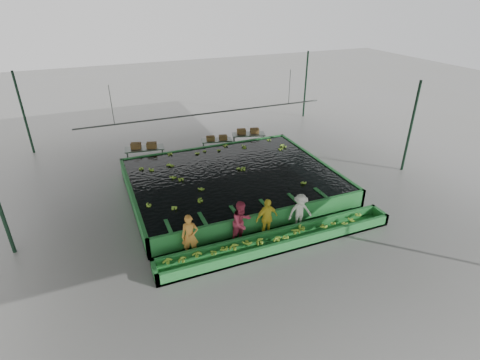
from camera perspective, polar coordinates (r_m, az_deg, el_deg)
name	(u,v)px	position (r m, az deg, el deg)	size (l,w,h in m)	color
ground	(244,203)	(17.88, 0.61, -3.53)	(80.00, 80.00, 0.00)	gray
shed_roof	(245,100)	(15.92, 0.70, 12.14)	(20.00, 22.00, 0.04)	slate
shed_posts	(244,155)	(16.74, 0.66, 3.85)	(20.00, 22.00, 5.00)	black
flotation_tank	(232,181)	(18.88, -1.16, -0.20)	(10.00, 8.00, 0.90)	#267F35
tank_water	(232,174)	(18.70, -1.17, 0.89)	(9.70, 7.70, 0.00)	black
sorting_trough	(280,241)	(15.05, 6.06, -9.17)	(10.00, 1.00, 0.50)	#267F35
cableway_rail	(209,113)	(20.98, -4.78, 10.10)	(0.08, 0.08, 14.00)	#59605B
rail_hanger_left	(112,105)	(19.83, -18.99, 10.73)	(0.04, 0.04, 2.00)	#59605B
rail_hanger_right	(290,87)	(22.68, 7.56, 13.88)	(0.04, 0.04, 2.00)	#59605B
worker_a	(190,236)	(14.27, -7.64, -8.47)	(0.64, 0.42, 1.75)	gold
worker_b	(242,223)	(14.77, 0.25, -6.52)	(0.91, 0.71, 1.88)	#B6344D
worker_c	(267,218)	(15.20, 4.09, -5.83)	(1.02, 0.43, 1.74)	yellow
worker_d	(300,212)	(15.90, 9.14, -4.79)	(1.04, 0.60, 1.62)	white
packing_table_left	(145,156)	(22.35, -14.22, 3.59)	(2.18, 0.87, 0.99)	#59605B
packing_table_mid	(217,146)	(23.31, -3.54, 5.18)	(1.85, 0.74, 0.84)	#59605B
packing_table_right	(248,141)	(23.99, 1.29, 6.01)	(2.05, 0.82, 0.93)	#59605B
box_stack_left	(144,148)	(22.15, -14.41, 4.75)	(1.43, 0.40, 0.31)	brown
box_stack_mid	(217,140)	(23.10, -3.54, 6.10)	(1.26, 0.35, 0.27)	brown
box_stack_right	(248,133)	(23.91, 1.22, 7.13)	(1.38, 0.38, 0.30)	brown
floating_bananas	(227,168)	(19.37, -2.04, 1.85)	(8.74, 5.96, 0.12)	#90C933
trough_bananas	(280,237)	(14.96, 6.09, -8.71)	(8.73, 0.58, 0.12)	#90C933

